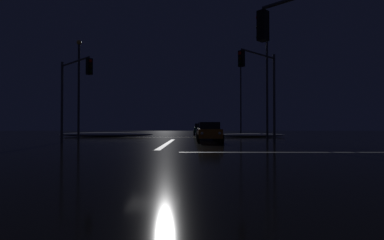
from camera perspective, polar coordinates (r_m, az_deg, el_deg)
ground at (r=15.33m, az=-6.94°, el=-6.06°), size 120.00×120.00×0.10m
stop_line_north at (r=22.72m, az=-4.53°, el=-4.27°), size 0.35×12.70×0.01m
centre_line_ns at (r=34.28m, az=-2.85°, el=-3.17°), size 22.00×0.15×0.01m
crosswalk_bar_east at (r=16.20m, az=20.74°, el=-5.54°), size 12.70×0.40×0.01m
snow_bank_left_curb at (r=37.26m, az=-15.50°, el=-2.57°), size 10.95×1.50×0.50m
snow_bank_right_curb at (r=35.62m, az=10.62°, el=-2.75°), size 7.83×1.50×0.40m
sedan_orange at (r=25.08m, az=3.20°, el=-2.14°), size 2.02×4.33×1.57m
sedan_gray at (r=31.10m, az=2.61°, el=-1.92°), size 2.02×4.33×1.57m
sedan_blue at (r=36.88m, az=2.43°, el=-1.77°), size 2.02×4.33×1.57m
sedan_green at (r=43.15m, az=1.61°, el=-1.66°), size 2.02×4.33×1.57m
sedan_white at (r=48.61m, az=1.48°, el=-1.58°), size 2.02×4.33×1.57m
traffic_signal_se at (r=10.23m, az=26.28°, el=14.33°), size 3.83×3.83×5.69m
traffic_signal_ne at (r=22.55m, az=12.58°, el=7.20°), size 3.16×3.16×6.56m
traffic_signal_nw at (r=23.45m, az=-20.91°, el=6.10°), size 3.36×3.36×6.02m
streetlamp_left_near at (r=30.35m, az=-19.98°, el=6.51°), size 0.44×0.44×9.09m
streetlamp_right_far at (r=44.91m, az=8.90°, el=4.64°), size 0.44×0.44×10.00m
streetlamp_right_near at (r=29.31m, az=13.56°, el=7.85°), size 0.44×0.44×10.18m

